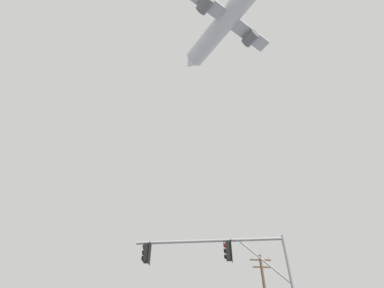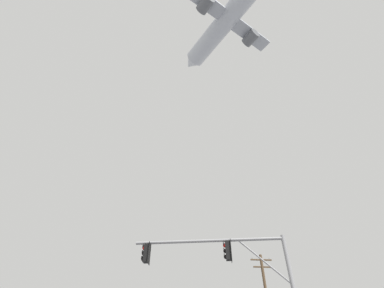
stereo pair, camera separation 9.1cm
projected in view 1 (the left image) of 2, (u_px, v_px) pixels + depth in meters
The scene contains 2 objects.
signal_pole_near at pixel (233, 269), 13.22m from camera, with size 7.48×1.50×6.45m.
airplane at pixel (226, 21), 51.71m from camera, with size 17.91×23.19×6.86m.
Camera 1 is at (-1.16, -5.27, 1.17)m, focal length 26.04 mm.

